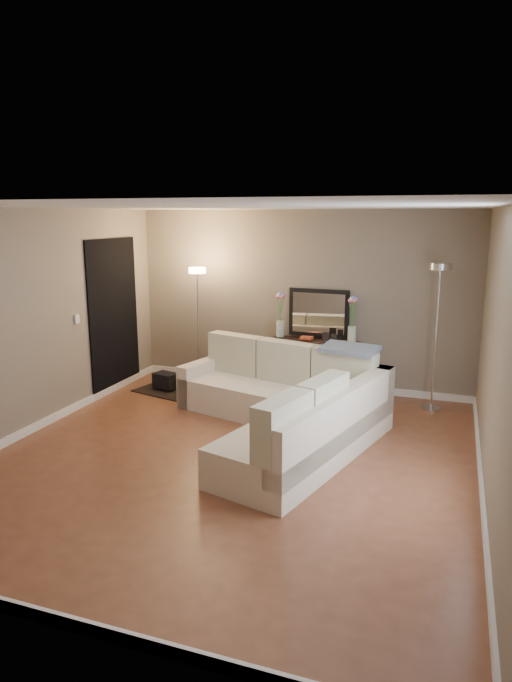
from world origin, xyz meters
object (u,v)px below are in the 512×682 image
(sectional_sofa, at_px, (287,405))
(floor_lamp_unlit, at_px, (438,308))
(console_table, at_px, (309,363))
(floor_lamp_lit, at_px, (198,304))

(sectional_sofa, xyz_separation_m, floor_lamp_unlit, (1.57, 1.43, 1.02))
(sectional_sofa, bearing_deg, console_table, 95.26)
(sectional_sofa, relative_size, floor_lamp_unlit, 1.63)
(floor_lamp_lit, height_order, floor_lamp_unlit, floor_lamp_unlit)
(sectional_sofa, bearing_deg, floor_lamp_lit, 142.04)
(sectional_sofa, relative_size, console_table, 2.47)
(sectional_sofa, relative_size, floor_lamp_lit, 1.77)
(floor_lamp_lit, relative_size, floor_lamp_unlit, 0.92)
(sectional_sofa, height_order, floor_lamp_lit, floor_lamp_lit)
(sectional_sofa, distance_m, floor_lamp_unlit, 2.36)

